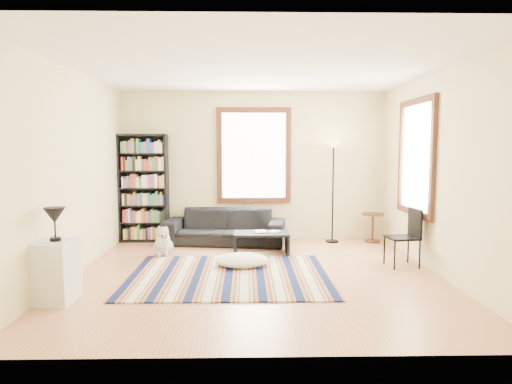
{
  "coord_description": "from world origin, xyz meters",
  "views": [
    {
      "loc": [
        -0.14,
        -6.16,
        1.75
      ],
      "look_at": [
        0.0,
        0.5,
        1.1
      ],
      "focal_mm": 32.0,
      "sensor_mm": 36.0,
      "label": 1
    }
  ],
  "objects_px": {
    "side_table": "(373,228)",
    "floor_cushion": "(242,260)",
    "folding_chair": "(402,238)",
    "coffee_table": "(261,243)",
    "white_cabinet": "(57,271)",
    "sofa": "(225,227)",
    "bookshelf": "(144,188)",
    "dog": "(163,241)",
    "floor_lamp": "(333,192)"
  },
  "relations": [
    {
      "from": "side_table",
      "to": "floor_cushion",
      "type": "bearing_deg",
      "value": -144.48
    },
    {
      "from": "folding_chair",
      "to": "coffee_table",
      "type": "bearing_deg",
      "value": 151.36
    },
    {
      "from": "white_cabinet",
      "to": "sofa",
      "type": "bearing_deg",
      "value": 62.94
    },
    {
      "from": "floor_cushion",
      "to": "sofa",
      "type": "bearing_deg",
      "value": 101.23
    },
    {
      "from": "bookshelf",
      "to": "dog",
      "type": "xyz_separation_m",
      "value": [
        0.57,
        -1.19,
        -0.75
      ]
    },
    {
      "from": "coffee_table",
      "to": "floor_lamp",
      "type": "distance_m",
      "value": 1.79
    },
    {
      "from": "bookshelf",
      "to": "coffee_table",
      "type": "height_order",
      "value": "bookshelf"
    },
    {
      "from": "white_cabinet",
      "to": "folding_chair",
      "type": "bearing_deg",
      "value": 20.63
    },
    {
      "from": "floor_cushion",
      "to": "floor_lamp",
      "type": "bearing_deg",
      "value": 46.29
    },
    {
      "from": "sofa",
      "to": "coffee_table",
      "type": "height_order",
      "value": "sofa"
    },
    {
      "from": "bookshelf",
      "to": "side_table",
      "type": "relative_size",
      "value": 3.7
    },
    {
      "from": "floor_lamp",
      "to": "folding_chair",
      "type": "bearing_deg",
      "value": -68.26
    },
    {
      "from": "coffee_table",
      "to": "dog",
      "type": "bearing_deg",
      "value": -176.16
    },
    {
      "from": "floor_cushion",
      "to": "floor_lamp",
      "type": "distance_m",
      "value": 2.54
    },
    {
      "from": "floor_cushion",
      "to": "white_cabinet",
      "type": "bearing_deg",
      "value": -145.08
    },
    {
      "from": "coffee_table",
      "to": "dog",
      "type": "distance_m",
      "value": 1.6
    },
    {
      "from": "white_cabinet",
      "to": "floor_cushion",
      "type": "bearing_deg",
      "value": 37.56
    },
    {
      "from": "bookshelf",
      "to": "side_table",
      "type": "height_order",
      "value": "bookshelf"
    },
    {
      "from": "coffee_table",
      "to": "floor_cushion",
      "type": "distance_m",
      "value": 0.88
    },
    {
      "from": "bookshelf",
      "to": "floor_lamp",
      "type": "distance_m",
      "value": 3.51
    },
    {
      "from": "bookshelf",
      "to": "floor_lamp",
      "type": "height_order",
      "value": "bookshelf"
    },
    {
      "from": "bookshelf",
      "to": "dog",
      "type": "bearing_deg",
      "value": -64.61
    },
    {
      "from": "floor_cushion",
      "to": "folding_chair",
      "type": "distance_m",
      "value": 2.38
    },
    {
      "from": "sofa",
      "to": "white_cabinet",
      "type": "relative_size",
      "value": 3.07
    },
    {
      "from": "coffee_table",
      "to": "floor_lamp",
      "type": "height_order",
      "value": "floor_lamp"
    },
    {
      "from": "folding_chair",
      "to": "dog",
      "type": "distance_m",
      "value": 3.72
    },
    {
      "from": "bookshelf",
      "to": "coffee_table",
      "type": "bearing_deg",
      "value": -26.72
    },
    {
      "from": "floor_cushion",
      "to": "dog",
      "type": "bearing_deg",
      "value": 150.93
    },
    {
      "from": "bookshelf",
      "to": "white_cabinet",
      "type": "distance_m",
      "value": 3.44
    },
    {
      "from": "folding_chair",
      "to": "dog",
      "type": "height_order",
      "value": "folding_chair"
    },
    {
      "from": "coffee_table",
      "to": "floor_cushion",
      "type": "bearing_deg",
      "value": -110.85
    },
    {
      "from": "side_table",
      "to": "folding_chair",
      "type": "distance_m",
      "value": 1.74
    },
    {
      "from": "side_table",
      "to": "bookshelf",
      "type": "bearing_deg",
      "value": 177.48
    },
    {
      "from": "sofa",
      "to": "side_table",
      "type": "distance_m",
      "value": 2.73
    },
    {
      "from": "side_table",
      "to": "folding_chair",
      "type": "xyz_separation_m",
      "value": [
        -0.05,
        -1.73,
        0.16
      ]
    },
    {
      "from": "sofa",
      "to": "coffee_table",
      "type": "relative_size",
      "value": 2.39
    },
    {
      "from": "floor_lamp",
      "to": "dog",
      "type": "height_order",
      "value": "floor_lamp"
    },
    {
      "from": "side_table",
      "to": "white_cabinet",
      "type": "bearing_deg",
      "value": -144.76
    },
    {
      "from": "folding_chair",
      "to": "floor_cushion",
      "type": "bearing_deg",
      "value": 173.17
    },
    {
      "from": "sofa",
      "to": "coffee_table",
      "type": "xyz_separation_m",
      "value": [
        0.64,
        -0.82,
        -0.13
      ]
    },
    {
      "from": "sofa",
      "to": "folding_chair",
      "type": "xyz_separation_m",
      "value": [
        2.68,
        -1.65,
        0.12
      ]
    },
    {
      "from": "sofa",
      "to": "floor_lamp",
      "type": "height_order",
      "value": "floor_lamp"
    },
    {
      "from": "floor_lamp",
      "to": "side_table",
      "type": "xyz_separation_m",
      "value": [
        0.75,
        -0.02,
        -0.66
      ]
    },
    {
      "from": "bookshelf",
      "to": "dog",
      "type": "height_order",
      "value": "bookshelf"
    },
    {
      "from": "white_cabinet",
      "to": "dog",
      "type": "height_order",
      "value": "white_cabinet"
    },
    {
      "from": "folding_chair",
      "to": "dog",
      "type": "bearing_deg",
      "value": 162.24
    },
    {
      "from": "floor_cushion",
      "to": "dog",
      "type": "relative_size",
      "value": 1.59
    },
    {
      "from": "coffee_table",
      "to": "sofa",
      "type": "bearing_deg",
      "value": 127.93
    },
    {
      "from": "floor_lamp",
      "to": "side_table",
      "type": "relative_size",
      "value": 3.44
    },
    {
      "from": "sofa",
      "to": "bookshelf",
      "type": "distance_m",
      "value": 1.69
    }
  ]
}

